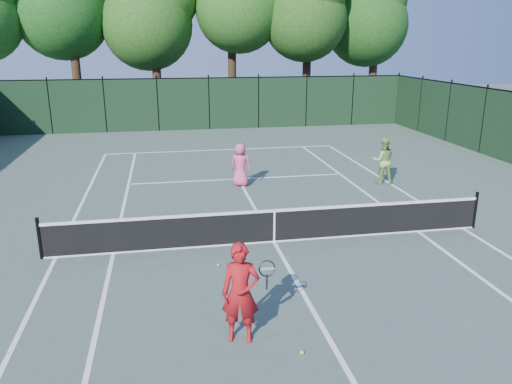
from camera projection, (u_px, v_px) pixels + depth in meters
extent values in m
plane|color=#45544C|center=(274.00, 242.00, 13.18)|extent=(90.00, 90.00, 0.00)
cube|color=white|center=(56.00, 257.00, 12.22)|extent=(0.10, 23.77, 0.01)
cube|color=white|center=(463.00, 228.00, 14.13)|extent=(0.10, 23.77, 0.01)
cube|color=white|center=(113.00, 253.00, 12.46)|extent=(0.10, 23.77, 0.01)
cube|color=white|center=(418.00, 231.00, 13.89)|extent=(0.10, 23.77, 0.01)
cube|color=white|center=(222.00, 150.00, 24.36)|extent=(10.97, 0.10, 0.01)
cube|color=white|center=(238.00, 179.00, 19.20)|extent=(8.23, 0.10, 0.01)
cube|color=white|center=(274.00, 242.00, 13.18)|extent=(0.10, 12.80, 0.01)
cube|color=black|center=(274.00, 226.00, 13.05)|extent=(11.60, 0.03, 0.85)
cube|color=white|center=(274.00, 211.00, 12.93)|extent=(11.60, 0.05, 0.07)
cube|color=white|center=(274.00, 241.00, 13.17)|extent=(11.60, 0.05, 0.04)
cube|color=white|center=(274.00, 226.00, 13.05)|extent=(0.05, 0.04, 0.91)
cylinder|color=black|center=(39.00, 238.00, 12.02)|extent=(0.09, 0.09, 1.06)
cylinder|color=black|center=(475.00, 210.00, 14.03)|extent=(0.09, 0.09, 1.06)
cube|color=black|center=(209.00, 104.00, 29.69)|extent=(24.00, 0.05, 3.00)
cylinder|color=black|center=(78.00, 85.00, 31.80)|extent=(0.56, 0.56, 4.80)
cylinder|color=black|center=(158.00, 88.00, 32.55)|extent=(0.56, 0.56, 4.30)
cylinder|color=black|center=(232.00, 81.00, 33.79)|extent=(0.56, 0.56, 5.00)
cylinder|color=black|center=(306.00, 84.00, 34.06)|extent=(0.56, 0.56, 4.60)
cylinder|color=black|center=(372.00, 84.00, 35.43)|extent=(0.56, 0.56, 4.40)
ellipsoid|color=#143F12|center=(378.00, 1.00, 33.83)|extent=(5.80, 5.80, 8.99)
imported|color=#A71318|center=(241.00, 293.00, 8.62)|extent=(0.74, 0.57, 1.82)
cylinder|color=black|center=(267.00, 282.00, 8.92)|extent=(0.03, 0.03, 0.30)
torus|color=black|center=(267.00, 268.00, 8.85)|extent=(0.30, 0.10, 0.30)
imported|color=#E24F82|center=(241.00, 165.00, 18.08)|extent=(0.91, 0.77, 1.58)
imported|color=#8BB158|center=(383.00, 161.00, 18.39)|extent=(0.93, 0.78, 1.74)
sphere|color=#D3EB30|center=(302.00, 352.00, 8.44)|extent=(0.07, 0.07, 0.07)
sphere|color=gold|center=(219.00, 265.00, 11.75)|extent=(0.07, 0.07, 0.07)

